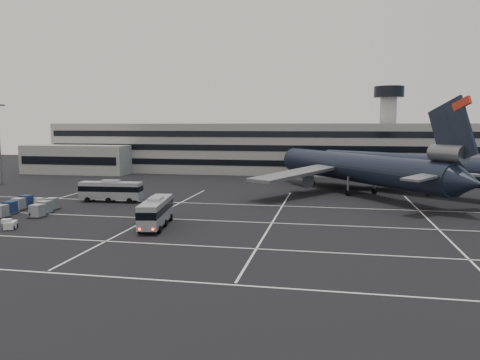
% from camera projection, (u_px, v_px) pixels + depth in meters
% --- Properties ---
extents(ground, '(260.00, 260.00, 0.00)m').
position_uv_depth(ground, '(181.00, 225.00, 63.82)').
color(ground, black).
rests_on(ground, ground).
extents(lane_markings, '(90.00, 55.62, 0.01)m').
position_uv_depth(lane_markings, '(189.00, 225.00, 64.35)').
color(lane_markings, silver).
rests_on(lane_markings, ground).
extents(terminal, '(125.00, 26.00, 24.00)m').
position_uv_depth(terminal, '(249.00, 149.00, 132.91)').
color(terminal, gray).
rests_on(terminal, ground).
extents(hills, '(352.00, 180.00, 44.00)m').
position_uv_depth(hills, '(326.00, 178.00, 227.54)').
color(hills, '#38332B').
rests_on(hills, ground).
extents(trijet_main, '(40.14, 50.14, 18.08)m').
position_uv_depth(trijet_main, '(357.00, 168.00, 92.35)').
color(trijet_main, black).
rests_on(trijet_main, ground).
extents(trijet_far, '(49.12, 39.99, 18.08)m').
position_uv_depth(trijet_far, '(434.00, 168.00, 89.15)').
color(trijet_far, black).
rests_on(trijet_far, ground).
extents(bus_near, '(4.36, 11.64, 4.01)m').
position_uv_depth(bus_near, '(156.00, 211.00, 62.90)').
color(bus_near, '#9CA0A4').
rests_on(bus_near, ground).
extents(bus_far, '(11.25, 3.34, 3.93)m').
position_uv_depth(bus_far, '(111.00, 190.00, 83.13)').
color(bus_far, '#9CA0A4').
rests_on(bus_far, ground).
extents(tug_a, '(1.45, 2.36, 1.48)m').
position_uv_depth(tug_a, '(41.00, 202.00, 78.80)').
color(tug_a, silver).
rests_on(tug_a, ground).
extents(tug_b, '(2.11, 2.57, 1.44)m').
position_uv_depth(tug_b, '(10.00, 225.00, 61.41)').
color(tug_b, silver).
rests_on(tug_b, ground).
extents(uld_cluster, '(9.87, 11.86, 1.94)m').
position_uv_depth(uld_cluster, '(27.00, 207.00, 73.09)').
color(uld_cluster, '#2D2D30').
rests_on(uld_cluster, ground).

